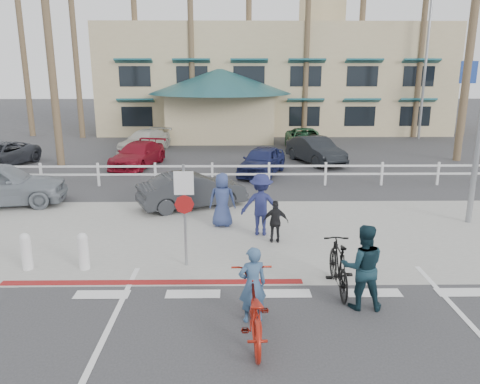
{
  "coord_description": "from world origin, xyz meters",
  "views": [
    {
      "loc": [
        -1.09,
        -8.79,
        4.82
      ],
      "look_at": [
        -0.92,
        3.77,
        1.5
      ],
      "focal_mm": 35.0,
      "sensor_mm": 36.0,
      "label": 1
    }
  ],
  "objects_px": {
    "sign_post": "(185,211)",
    "car_white_sedan": "(192,190)",
    "bike_red": "(254,309)",
    "bike_black": "(339,266)"
  },
  "relations": [
    {
      "from": "sign_post",
      "to": "car_white_sedan",
      "type": "height_order",
      "value": "sign_post"
    },
    {
      "from": "bike_red",
      "to": "bike_black",
      "type": "height_order",
      "value": "bike_black"
    },
    {
      "from": "sign_post",
      "to": "car_white_sedan",
      "type": "relative_size",
      "value": 0.76
    },
    {
      "from": "bike_black",
      "to": "sign_post",
      "type": "bearing_deg",
      "value": -20.69
    },
    {
      "from": "bike_black",
      "to": "car_white_sedan",
      "type": "bearing_deg",
      "value": -58.77
    },
    {
      "from": "sign_post",
      "to": "bike_black",
      "type": "distance_m",
      "value": 3.9
    },
    {
      "from": "bike_red",
      "to": "car_white_sedan",
      "type": "xyz_separation_m",
      "value": [
        -1.83,
        8.45,
        0.05
      ]
    },
    {
      "from": "sign_post",
      "to": "bike_red",
      "type": "bearing_deg",
      "value": -64.69
    },
    {
      "from": "sign_post",
      "to": "bike_red",
      "type": "xyz_separation_m",
      "value": [
        1.56,
        -3.3,
        -0.87
      ]
    },
    {
      "from": "bike_black",
      "to": "car_white_sedan",
      "type": "height_order",
      "value": "car_white_sedan"
    }
  ]
}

